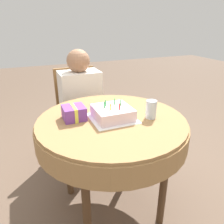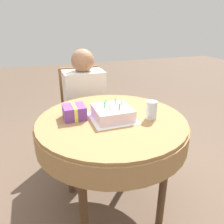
{
  "view_description": "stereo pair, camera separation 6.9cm",
  "coord_description": "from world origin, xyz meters",
  "px_view_note": "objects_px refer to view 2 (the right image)",
  "views": [
    {
      "loc": [
        -0.48,
        -1.18,
        1.33
      ],
      "look_at": [
        0.0,
        0.0,
        0.79
      ],
      "focal_mm": 35.0,
      "sensor_mm": 36.0,
      "label": 1
    },
    {
      "loc": [
        -0.42,
        -1.21,
        1.33
      ],
      "look_at": [
        0.0,
        0.0,
        0.79
      ],
      "focal_mm": 35.0,
      "sensor_mm": 36.0,
      "label": 2
    }
  ],
  "objects_px": {
    "chair": "(84,111)",
    "drinking_glass": "(152,110)",
    "gift_box": "(74,112)",
    "birthday_cake": "(112,113)",
    "person": "(85,97)"
  },
  "relations": [
    {
      "from": "chair",
      "to": "drinking_glass",
      "type": "bearing_deg",
      "value": -74.58
    },
    {
      "from": "gift_box",
      "to": "birthday_cake",
      "type": "bearing_deg",
      "value": -19.86
    },
    {
      "from": "chair",
      "to": "drinking_glass",
      "type": "distance_m",
      "value": 0.99
    },
    {
      "from": "chair",
      "to": "gift_box",
      "type": "xyz_separation_m",
      "value": [
        -0.2,
        -0.73,
        0.31
      ]
    },
    {
      "from": "chair",
      "to": "gift_box",
      "type": "bearing_deg",
      "value": -106.27
    },
    {
      "from": "chair",
      "to": "birthday_cake",
      "type": "distance_m",
      "value": 0.87
    },
    {
      "from": "person",
      "to": "birthday_cake",
      "type": "relative_size",
      "value": 4.79
    },
    {
      "from": "chair",
      "to": "person",
      "type": "bearing_deg",
      "value": -90.0
    },
    {
      "from": "person",
      "to": "gift_box",
      "type": "xyz_separation_m",
      "value": [
        -0.21,
        -0.63,
        0.13
      ]
    },
    {
      "from": "chair",
      "to": "drinking_glass",
      "type": "relative_size",
      "value": 7.68
    },
    {
      "from": "birthday_cake",
      "to": "drinking_glass",
      "type": "height_order",
      "value": "same"
    },
    {
      "from": "person",
      "to": "gift_box",
      "type": "bearing_deg",
      "value": -108.7
    },
    {
      "from": "chair",
      "to": "gift_box",
      "type": "relative_size",
      "value": 6.31
    },
    {
      "from": "chair",
      "to": "birthday_cake",
      "type": "relative_size",
      "value": 3.93
    },
    {
      "from": "drinking_glass",
      "to": "person",
      "type": "bearing_deg",
      "value": 107.82
    }
  ]
}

